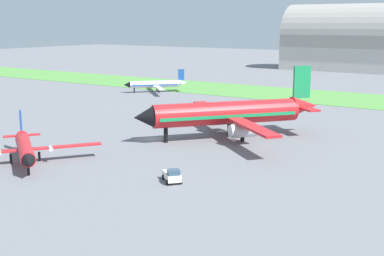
{
  "coord_description": "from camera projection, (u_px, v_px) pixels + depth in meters",
  "views": [
    {
      "loc": [
        56.48,
        -72.14,
        20.69
      ],
      "look_at": [
        8.74,
        0.24,
        3.0
      ],
      "focal_mm": 48.47,
      "sensor_mm": 36.0,
      "label": 1
    }
  ],
  "objects": [
    {
      "name": "ground_plane",
      "position": [
        151.0,
        139.0,
        93.61
      ],
      "size": [
        600.0,
        600.0,
        0.0
      ],
      "primitive_type": "plane",
      "color": "slate"
    },
    {
      "name": "grass_taxiway_strip",
      "position": [
        298.0,
        95.0,
        150.2
      ],
      "size": [
        360.0,
        28.0,
        0.08
      ],
      "primitive_type": "cube",
      "color": "#549342",
      "rests_on": "ground_plane"
    },
    {
      "name": "airplane_midfield_jet",
      "position": [
        230.0,
        113.0,
        93.64
      ],
      "size": [
        29.61,
        30.24,
        12.8
      ],
      "rotation": [
        0.0,
        0.0,
        4.03
      ],
      "color": "red",
      "rests_on": "ground_plane"
    },
    {
      "name": "airplane_taxiing_turboprop",
      "position": [
        156.0,
        84.0,
        156.15
      ],
      "size": [
        17.24,
        16.8,
        6.79
      ],
      "rotation": [
        0.0,
        0.0,
        3.94
      ],
      "color": "silver",
      "rests_on": "ground_plane"
    },
    {
      "name": "airplane_foreground_turboprop",
      "position": [
        25.0,
        147.0,
        76.98
      ],
      "size": [
        17.06,
        19.32,
        6.82
      ],
      "rotation": [
        0.0,
        0.0,
        5.66
      ],
      "color": "red",
      "rests_on": "ground_plane"
    },
    {
      "name": "pushback_tug_near_gate",
      "position": [
        172.0,
        175.0,
        68.25
      ],
      "size": [
        3.89,
        3.73,
        1.95
      ],
      "rotation": [
        0.0,
        0.0,
        5.56
      ],
      "color": "white",
      "rests_on": "ground_plane"
    },
    {
      "name": "hangar_distant",
      "position": [
        364.0,
        42.0,
        222.17
      ],
      "size": [
        67.65,
        26.43,
        28.69
      ],
      "color": "#BCB7B2",
      "rests_on": "ground_plane"
    }
  ]
}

